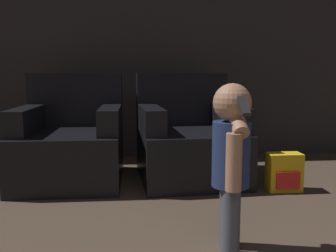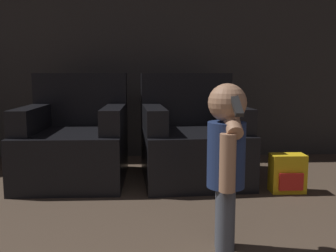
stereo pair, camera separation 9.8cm
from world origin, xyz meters
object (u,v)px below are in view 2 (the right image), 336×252
armchair_right (192,142)px  toy_backpack (287,174)px  armchair_left (75,143)px  person_toddler (226,155)px

armchair_right → toy_backpack: 0.83m
armchair_left → person_toddler: size_ratio=1.08×
armchair_left → armchair_right: 1.00m
armchair_right → person_toddler: size_ratio=1.15×
armchair_right → person_toddler: bearing=-93.8°
toy_backpack → person_toddler: bearing=-125.2°
armchair_left → toy_backpack: (1.68, -0.44, -0.17)m
armchair_left → armchair_right: same height
armchair_left → toy_backpack: armchair_left is taller
armchair_left → person_toddler: (1.01, -1.38, 0.19)m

